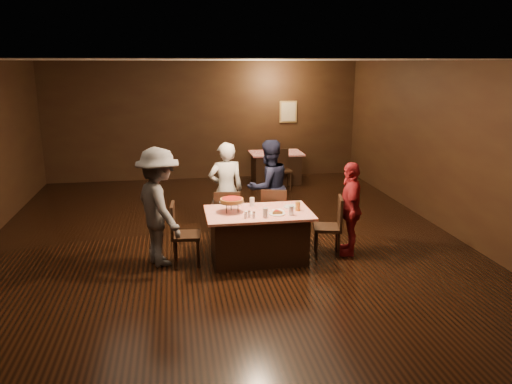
# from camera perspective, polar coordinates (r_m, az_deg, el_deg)

# --- Properties ---
(room) EXTENTS (10.00, 10.04, 3.02)m
(room) POSITION_cam_1_polar(r_m,az_deg,el_deg) (7.98, -3.68, 8.61)
(room) COLOR black
(room) RESTS_ON ground
(main_table) EXTENTS (1.60, 1.00, 0.77)m
(main_table) POSITION_cam_1_polar(r_m,az_deg,el_deg) (7.70, 0.28, -4.99)
(main_table) COLOR red
(main_table) RESTS_ON ground
(back_table) EXTENTS (1.30, 0.90, 0.77)m
(back_table) POSITION_cam_1_polar(r_m,az_deg,el_deg) (12.61, 2.29, 2.83)
(back_table) COLOR #A50B16
(back_table) RESTS_ON ground
(chair_far_left) EXTENTS (0.46, 0.46, 0.95)m
(chair_far_left) POSITION_cam_1_polar(r_m,az_deg,el_deg) (8.33, -3.31, -2.84)
(chair_far_left) COLOR black
(chair_far_left) RESTS_ON ground
(chair_far_right) EXTENTS (0.51, 0.51, 0.95)m
(chair_far_right) POSITION_cam_1_polar(r_m,az_deg,el_deg) (8.44, 2.10, -2.57)
(chair_far_right) COLOR black
(chair_far_right) RESTS_ON ground
(chair_end_left) EXTENTS (0.45, 0.45, 0.95)m
(chair_end_left) POSITION_cam_1_polar(r_m,az_deg,el_deg) (7.57, -7.98, -4.77)
(chair_end_left) COLOR black
(chair_end_left) RESTS_ON ground
(chair_end_right) EXTENTS (0.50, 0.50, 0.95)m
(chair_end_right) POSITION_cam_1_polar(r_m,az_deg,el_deg) (7.92, 8.16, -3.89)
(chair_end_right) COLOR black
(chair_end_right) RESTS_ON ground
(chair_back_near) EXTENTS (0.44, 0.44, 0.95)m
(chair_back_near) POSITION_cam_1_polar(r_m,az_deg,el_deg) (11.93, 2.97, 2.56)
(chair_back_near) COLOR black
(chair_back_near) RESTS_ON ground
(chair_back_far) EXTENTS (0.43, 0.43, 0.95)m
(chair_back_far) POSITION_cam_1_polar(r_m,az_deg,el_deg) (13.17, 1.76, 3.74)
(chair_back_far) COLOR black
(chair_back_far) RESTS_ON ground
(diner_white_jacket) EXTENTS (0.64, 0.45, 1.66)m
(diner_white_jacket) POSITION_cam_1_polar(r_m,az_deg,el_deg) (8.63, -3.45, 0.25)
(diner_white_jacket) COLOR silver
(diner_white_jacket) RESTS_ON ground
(diner_navy_hoodie) EXTENTS (1.00, 0.89, 1.68)m
(diner_navy_hoodie) POSITION_cam_1_polar(r_m,az_deg,el_deg) (8.74, 1.44, 0.53)
(diner_navy_hoodie) COLOR black
(diner_navy_hoodie) RESTS_ON ground
(diner_grey_knit) EXTENTS (1.06, 1.32, 1.78)m
(diner_grey_knit) POSITION_cam_1_polar(r_m,az_deg,el_deg) (7.53, -11.01, -1.69)
(diner_grey_knit) COLOR #515256
(diner_grey_knit) RESTS_ON ground
(diner_red_shirt) EXTENTS (0.60, 0.94, 1.49)m
(diner_red_shirt) POSITION_cam_1_polar(r_m,az_deg,el_deg) (7.96, 10.72, -1.87)
(diner_red_shirt) COLOR maroon
(diner_red_shirt) RESTS_ON ground
(pizza_stand) EXTENTS (0.38, 0.38, 0.22)m
(pizza_stand) POSITION_cam_1_polar(r_m,az_deg,el_deg) (7.52, -2.79, -0.97)
(pizza_stand) COLOR black
(pizza_stand) RESTS_ON main_table
(plate_with_slice) EXTENTS (0.25, 0.25, 0.06)m
(plate_with_slice) POSITION_cam_1_polar(r_m,az_deg,el_deg) (7.45, 2.41, -2.37)
(plate_with_slice) COLOR white
(plate_with_slice) RESTS_ON main_table
(plate_empty) EXTENTS (0.25, 0.25, 0.01)m
(plate_empty) POSITION_cam_1_polar(r_m,az_deg,el_deg) (7.83, 4.07, -1.69)
(plate_empty) COLOR white
(plate_empty) RESTS_ON main_table
(glass_front_left) EXTENTS (0.08, 0.08, 0.14)m
(glass_front_left) POSITION_cam_1_polar(r_m,az_deg,el_deg) (7.29, 1.07, -2.39)
(glass_front_left) COLOR silver
(glass_front_left) RESTS_ON main_table
(glass_front_right) EXTENTS (0.08, 0.08, 0.14)m
(glass_front_right) POSITION_cam_1_polar(r_m,az_deg,el_deg) (7.41, 4.04, -2.12)
(glass_front_right) COLOR silver
(glass_front_right) RESTS_ON main_table
(glass_amber) EXTENTS (0.08, 0.08, 0.14)m
(glass_amber) POSITION_cam_1_polar(r_m,az_deg,el_deg) (7.63, 4.79, -1.64)
(glass_amber) COLOR #BF7F26
(glass_amber) RESTS_ON main_table
(glass_back) EXTENTS (0.08, 0.08, 0.14)m
(glass_back) POSITION_cam_1_polar(r_m,az_deg,el_deg) (7.84, -0.45, -1.15)
(glass_back) COLOR silver
(glass_back) RESTS_ON main_table
(condiments) EXTENTS (0.17, 0.10, 0.09)m
(condiments) POSITION_cam_1_polar(r_m,az_deg,el_deg) (7.27, -0.74, -2.60)
(condiments) COLOR silver
(condiments) RESTS_ON main_table
(napkin_center) EXTENTS (0.19, 0.19, 0.01)m
(napkin_center) POSITION_cam_1_polar(r_m,az_deg,el_deg) (7.63, 2.50, -2.12)
(napkin_center) COLOR white
(napkin_center) RESTS_ON main_table
(napkin_left) EXTENTS (0.21, 0.21, 0.01)m
(napkin_left) POSITION_cam_1_polar(r_m,az_deg,el_deg) (7.51, -0.78, -2.40)
(napkin_left) COLOR white
(napkin_left) RESTS_ON main_table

